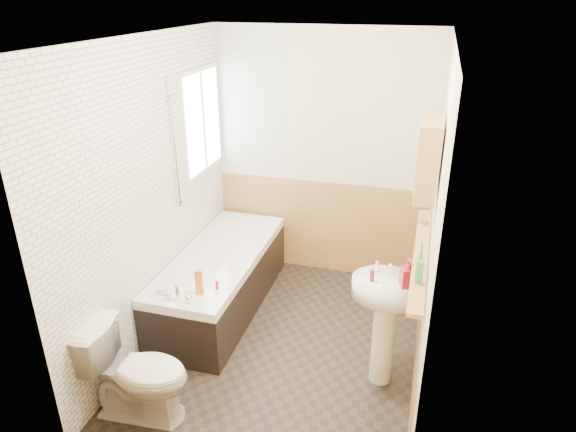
# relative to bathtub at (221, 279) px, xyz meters

# --- Properties ---
(floor) EXTENTS (2.80, 2.80, 0.00)m
(floor) POSITION_rel_bathtub_xyz_m (0.73, -0.42, -0.30)
(floor) COLOR black
(floor) RESTS_ON ground
(ceiling) EXTENTS (2.80, 2.80, 0.00)m
(ceiling) POSITION_rel_bathtub_xyz_m (0.73, -0.42, 2.20)
(ceiling) COLOR white
(ceiling) RESTS_ON ground
(wall_back) EXTENTS (2.20, 0.02, 2.50)m
(wall_back) POSITION_rel_bathtub_xyz_m (0.73, 0.99, 0.95)
(wall_back) COLOR beige
(wall_back) RESTS_ON ground
(wall_front) EXTENTS (2.20, 0.02, 2.50)m
(wall_front) POSITION_rel_bathtub_xyz_m (0.73, -1.83, 0.95)
(wall_front) COLOR beige
(wall_front) RESTS_ON ground
(wall_left) EXTENTS (0.02, 2.80, 2.50)m
(wall_left) POSITION_rel_bathtub_xyz_m (-0.38, -0.42, 0.95)
(wall_left) COLOR beige
(wall_left) RESTS_ON ground
(wall_right) EXTENTS (0.02, 2.80, 2.50)m
(wall_right) POSITION_rel_bathtub_xyz_m (1.84, -0.42, 0.95)
(wall_right) COLOR beige
(wall_right) RESTS_ON ground
(wainscot_right) EXTENTS (0.01, 2.80, 1.00)m
(wainscot_right) POSITION_rel_bathtub_xyz_m (1.82, -0.42, 0.20)
(wainscot_right) COLOR tan
(wainscot_right) RESTS_ON wall_right
(wainscot_front) EXTENTS (2.20, 0.01, 1.00)m
(wainscot_front) POSITION_rel_bathtub_xyz_m (0.73, -1.81, 0.20)
(wainscot_front) COLOR tan
(wainscot_front) RESTS_ON wall_front
(wainscot_back) EXTENTS (2.20, 0.01, 1.00)m
(wainscot_back) POSITION_rel_bathtub_xyz_m (0.73, 0.97, 0.20)
(wainscot_back) COLOR tan
(wainscot_back) RESTS_ON wall_back
(tile_cladding_left) EXTENTS (0.01, 2.80, 2.50)m
(tile_cladding_left) POSITION_rel_bathtub_xyz_m (-0.36, -0.42, 0.95)
(tile_cladding_left) COLOR white
(tile_cladding_left) RESTS_ON wall_left
(tile_return_back) EXTENTS (0.75, 0.01, 1.50)m
(tile_return_back) POSITION_rel_bathtub_xyz_m (0.01, 0.97, 1.45)
(tile_return_back) COLOR white
(tile_return_back) RESTS_ON wall_back
(window) EXTENTS (0.03, 0.79, 0.99)m
(window) POSITION_rel_bathtub_xyz_m (-0.33, 0.53, 1.35)
(window) COLOR white
(window) RESTS_ON wall_left
(bathtub) EXTENTS (0.70, 1.83, 0.71)m
(bathtub) POSITION_rel_bathtub_xyz_m (0.00, 0.00, 0.00)
(bathtub) COLOR black
(bathtub) RESTS_ON floor
(shower_riser) EXTENTS (0.10, 0.08, 1.14)m
(shower_riser) POSITION_rel_bathtub_xyz_m (-0.31, -0.06, 1.40)
(shower_riser) COLOR silver
(shower_riser) RESTS_ON wall_left
(toilet) EXTENTS (0.77, 0.46, 0.72)m
(toilet) POSITION_rel_bathtub_xyz_m (-0.03, -1.42, 0.06)
(toilet) COLOR white
(toilet) RESTS_ON floor
(sink) EXTENTS (0.52, 0.42, 1.01)m
(sink) POSITION_rel_bathtub_xyz_m (1.57, -0.60, 0.34)
(sink) COLOR white
(sink) RESTS_ON floor
(pine_shelf) EXTENTS (0.10, 1.57, 0.03)m
(pine_shelf) POSITION_rel_bathtub_xyz_m (1.77, -0.48, 0.77)
(pine_shelf) COLOR tan
(pine_shelf) RESTS_ON wall_right
(medicine_cabinet) EXTENTS (0.14, 0.55, 0.50)m
(medicine_cabinet) POSITION_rel_bathtub_xyz_m (1.74, -0.51, 1.51)
(medicine_cabinet) COLOR tan
(medicine_cabinet) RESTS_ON wall_right
(foam_can) EXTENTS (0.06, 0.06, 0.16)m
(foam_can) POSITION_rel_bathtub_xyz_m (1.77, -0.91, 0.87)
(foam_can) COLOR #388447
(foam_can) RESTS_ON pine_shelf
(green_bottle) EXTENTS (0.05, 0.05, 0.23)m
(green_bottle) POSITION_rel_bathtub_xyz_m (1.77, -0.71, 0.90)
(green_bottle) COLOR #388447
(green_bottle) RESTS_ON pine_shelf
(black_jar) EXTENTS (0.09, 0.09, 0.04)m
(black_jar) POSITION_rel_bathtub_xyz_m (1.77, 0.02, 0.81)
(black_jar) COLOR orange
(black_jar) RESTS_ON pine_shelf
(soap_bottle) EXTENTS (0.16, 0.23, 0.10)m
(soap_bottle) POSITION_rel_bathtub_xyz_m (1.70, -0.64, 0.64)
(soap_bottle) COLOR maroon
(soap_bottle) RESTS_ON sink
(clear_bottle) EXTENTS (0.04, 0.04, 0.09)m
(clear_bottle) POSITION_rel_bathtub_xyz_m (1.46, -0.65, 0.64)
(clear_bottle) COLOR maroon
(clear_bottle) RESTS_ON sink
(blue_gel) EXTENTS (0.07, 0.05, 0.22)m
(blue_gel) POSITION_rel_bathtub_xyz_m (0.12, -0.68, 0.38)
(blue_gel) COLOR orange
(blue_gel) RESTS_ON bathtub
(cream_jar) EXTENTS (0.10, 0.10, 0.05)m
(cream_jar) POSITION_rel_bathtub_xyz_m (-0.18, -0.74, 0.30)
(cream_jar) COLOR silver
(cream_jar) RESTS_ON bathtub
(orange_bottle) EXTENTS (0.03, 0.03, 0.07)m
(orange_bottle) POSITION_rel_bathtub_xyz_m (0.22, -0.58, 0.31)
(orange_bottle) COLOR maroon
(orange_bottle) RESTS_ON bathtub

